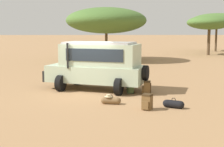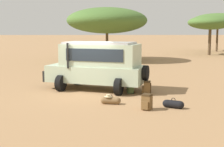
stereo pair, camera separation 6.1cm
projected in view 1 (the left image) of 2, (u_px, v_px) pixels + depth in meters
The scene contains 10 objects.
ground_plane at pixel (87, 93), 15.21m from camera, with size 320.00×320.00×0.00m, color #9E754C.
safari_vehicle at pixel (98, 64), 15.83m from camera, with size 5.43×3.72×2.44m.
backpack_beside_front_wheel at pixel (130, 87), 15.03m from camera, with size 0.33×0.39×0.59m.
backpack_cluster_center at pixel (147, 88), 14.89m from camera, with size 0.46×0.41×0.62m.
backpack_near_rear_wheel at pixel (147, 102), 11.94m from camera, with size 0.46×0.49×0.62m.
duffel_bag_low_black_case at pixel (111, 100), 12.88m from camera, with size 0.84×0.40×0.40m.
duffel_bag_soft_canvas at pixel (173, 104), 12.23m from camera, with size 0.80×0.56×0.41m.
acacia_tree_left_mid at pixel (106, 21), 30.39m from camera, with size 7.85×7.59×5.19m.
acacia_tree_centre_back at pixel (210, 23), 37.06m from camera, with size 5.32×5.28×4.73m.
acacia_tree_right_mid at pixel (217, 20), 43.16m from camera, with size 6.89×6.72×5.29m.
Camera 1 is at (0.78, -14.96, 3.06)m, focal length 50.00 mm.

